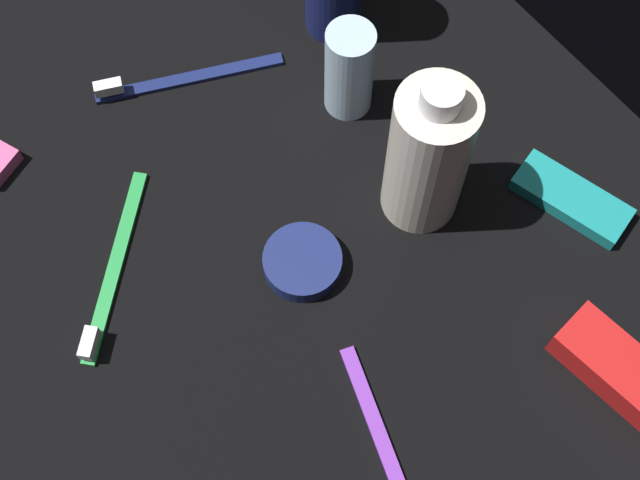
# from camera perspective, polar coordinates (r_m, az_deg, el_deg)

# --- Properties ---
(ground_plane) EXTENTS (0.84, 0.64, 0.01)m
(ground_plane) POSITION_cam_1_polar(r_m,az_deg,el_deg) (0.77, 0.00, -1.09)
(ground_plane) COLOR black
(bodywash_bottle) EXTENTS (0.07, 0.07, 0.18)m
(bodywash_bottle) POSITION_cam_1_polar(r_m,az_deg,el_deg) (0.73, 6.96, 5.41)
(bodywash_bottle) COLOR silver
(bodywash_bottle) RESTS_ON ground_plane
(deodorant_stick) EXTENTS (0.04, 0.04, 0.10)m
(deodorant_stick) POSITION_cam_1_polar(r_m,az_deg,el_deg) (0.80, 1.89, 10.84)
(deodorant_stick) COLOR silver
(deodorant_stick) RESTS_ON ground_plane
(toothbrush_purple) EXTENTS (0.18, 0.07, 0.02)m
(toothbrush_purple) POSITION_cam_1_polar(r_m,az_deg,el_deg) (0.71, 4.63, -14.23)
(toothbrush_purple) COLOR purple
(toothbrush_purple) RESTS_ON ground_plane
(toothbrush_navy) EXTENTS (0.08, 0.17, 0.02)m
(toothbrush_navy) POSITION_cam_1_polar(r_m,az_deg,el_deg) (0.86, -9.13, 10.20)
(toothbrush_navy) COLOR navy
(toothbrush_navy) RESTS_ON ground_plane
(toothbrush_green) EXTENTS (0.13, 0.14, 0.02)m
(toothbrush_green) POSITION_cam_1_polar(r_m,az_deg,el_deg) (0.78, -13.26, -2.22)
(toothbrush_green) COLOR green
(toothbrush_green) RESTS_ON ground_plane
(snack_bar_teal) EXTENTS (0.11, 0.07, 0.01)m
(snack_bar_teal) POSITION_cam_1_polar(r_m,az_deg,el_deg) (0.81, 15.83, 2.56)
(snack_bar_teal) COLOR teal
(snack_bar_teal) RESTS_ON ground_plane
(cream_tin_left) EXTENTS (0.07, 0.07, 0.02)m
(cream_tin_left) POSITION_cam_1_polar(r_m,az_deg,el_deg) (0.76, -1.26, -1.27)
(cream_tin_left) COLOR navy
(cream_tin_left) RESTS_ON ground_plane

